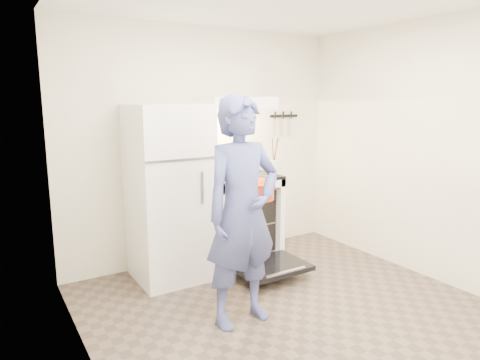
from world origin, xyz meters
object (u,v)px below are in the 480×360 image
object	(u,v)px
refrigerator	(169,193)
person	(242,212)
dutch_oven	(257,191)
tea_kettle	(214,162)
stove_body	(239,219)

from	to	relation	value
refrigerator	person	world-z (taller)	person
dutch_oven	tea_kettle	bearing A→B (deg)	84.26
refrigerator	dutch_oven	xyz separation A→B (m)	(0.53, -0.73, 0.09)
refrigerator	person	xyz separation A→B (m)	(0.14, -1.11, 0.04)
stove_body	person	bearing A→B (deg)	-120.29
tea_kettle	dutch_oven	size ratio (longest dim) A/B	0.67
tea_kettle	refrigerator	bearing A→B (deg)	-158.70
refrigerator	tea_kettle	xyz separation A→B (m)	(0.63, 0.24, 0.23)
tea_kettle	person	world-z (taller)	person
refrigerator	dutch_oven	world-z (taller)	refrigerator
tea_kettle	dutch_oven	bearing A→B (deg)	-95.74
person	dutch_oven	xyz separation A→B (m)	(0.39, 0.39, 0.05)
stove_body	person	world-z (taller)	person
refrigerator	stove_body	distance (m)	0.90
tea_kettle	person	size ratio (longest dim) A/B	0.14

